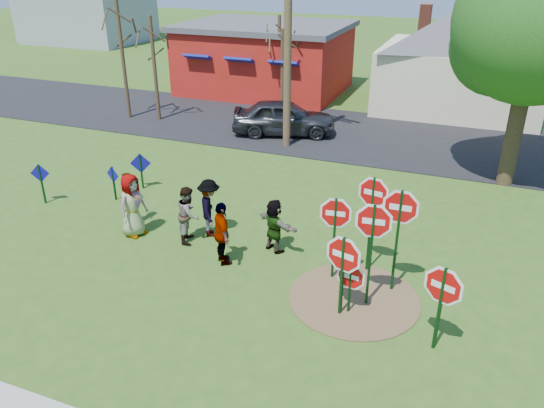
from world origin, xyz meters
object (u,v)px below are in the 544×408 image
at_px(stop_sign_b, 373,201).
at_px(person_a, 132,205).
at_px(stop_sign_c, 373,232).
at_px(person_b, 131,199).
at_px(leafy_tree, 539,32).
at_px(suv, 284,117).
at_px(stop_sign_d, 400,216).
at_px(stop_sign_a, 343,260).
at_px(utility_pole, 288,16).

bearing_deg(stop_sign_b, person_a, -164.34).
distance_m(stop_sign_b, stop_sign_c, 1.51).
distance_m(stop_sign_c, person_b, 7.84).
relative_size(person_b, leafy_tree, 0.21).
bearing_deg(stop_sign_c, person_b, 164.05).
height_order(suv, leafy_tree, leafy_tree).
height_order(stop_sign_d, person_a, stop_sign_d).
bearing_deg(stop_sign_a, person_b, 179.56).
bearing_deg(stop_sign_d, stop_sign_b, 137.52).
bearing_deg(person_a, stop_sign_b, -73.85).
relative_size(stop_sign_d, person_a, 1.49).
height_order(stop_sign_b, person_b, stop_sign_b).
distance_m(stop_sign_b, leafy_tree, 9.00).
bearing_deg(leafy_tree, person_b, -145.07).
height_order(stop_sign_c, stop_sign_d, stop_sign_d).
height_order(suv, utility_pole, utility_pole).
bearing_deg(person_b, stop_sign_a, -112.51).
relative_size(person_b, utility_pole, 0.17).
bearing_deg(suv, person_b, 154.74).
height_order(stop_sign_b, suv, stop_sign_b).
xyz_separation_m(stop_sign_d, suv, (-6.80, 10.61, -1.24)).
xyz_separation_m(stop_sign_b, person_b, (-7.32, -0.02, -1.17)).
height_order(stop_sign_c, person_b, stop_sign_c).
height_order(stop_sign_d, utility_pole, utility_pole).
bearing_deg(stop_sign_d, person_a, 177.96).
distance_m(stop_sign_c, leafy_tree, 10.19).
relative_size(utility_pole, leafy_tree, 1.24).
bearing_deg(person_a, person_b, 49.42).
bearing_deg(stop_sign_a, person_a, -176.92).
distance_m(stop_sign_c, utility_pole, 11.99).
height_order(stop_sign_d, suv, stop_sign_d).
bearing_deg(stop_sign_b, utility_pole, 132.98).
distance_m(suv, leafy_tree, 10.85).
relative_size(stop_sign_d, utility_pole, 0.28).
bearing_deg(utility_pole, stop_sign_d, -56.25).
relative_size(stop_sign_c, stop_sign_d, 0.97).
relative_size(stop_sign_a, stop_sign_d, 0.76).
relative_size(stop_sign_c, utility_pole, 0.28).
relative_size(stop_sign_b, stop_sign_c, 1.00).
xyz_separation_m(stop_sign_d, person_b, (-8.09, 0.65, -1.22)).
xyz_separation_m(utility_pole, leafy_tree, (8.93, -0.94, -0.06)).
distance_m(person_b, suv, 10.05).
relative_size(stop_sign_b, person_a, 1.46).
bearing_deg(stop_sign_a, stop_sign_c, 67.97).
bearing_deg(suv, stop_sign_b, -166.65).
height_order(stop_sign_a, leafy_tree, leafy_tree).
xyz_separation_m(person_b, suv, (1.29, 9.96, -0.02)).
height_order(stop_sign_c, person_a, stop_sign_c).
xyz_separation_m(stop_sign_c, utility_pole, (-5.68, 9.99, 3.41)).
xyz_separation_m(person_a, suv, (0.84, 10.53, -0.14)).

